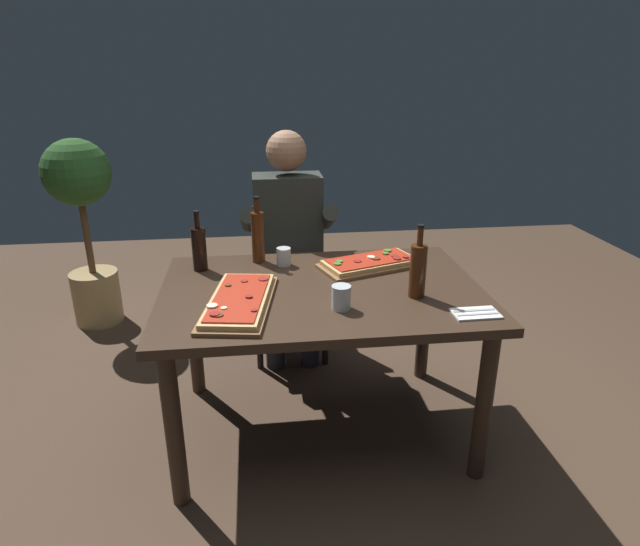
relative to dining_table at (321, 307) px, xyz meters
name	(u,v)px	position (x,y,z in m)	size (l,w,h in m)	color
ground_plane	(321,427)	(0.00, 0.00, -0.64)	(6.40, 6.40, 0.00)	#4C3828
dining_table	(321,307)	(0.00, 0.00, 0.00)	(1.40, 0.96, 0.74)	#3D2B1E
pizza_rectangular_front	(370,263)	(0.27, 0.23, 0.12)	(0.53, 0.38, 0.05)	brown
pizza_rectangular_left	(239,301)	(-0.35, -0.14, 0.12)	(0.34, 0.59, 0.05)	brown
wine_bottle_dark	(418,270)	(0.39, -0.14, 0.22)	(0.07, 0.07, 0.31)	#47230F
oil_bottle_amber	(199,248)	(-0.54, 0.29, 0.21)	(0.07, 0.07, 0.29)	black
vinegar_bottle_green	(258,236)	(-0.27, 0.37, 0.23)	(0.06, 0.06, 0.33)	#47230F
tumbler_near_camera	(341,297)	(0.05, -0.22, 0.14)	(0.08, 0.08, 0.10)	silver
tumbler_far_side	(284,258)	(-0.15, 0.31, 0.13)	(0.07, 0.07, 0.09)	silver
napkin_cutlery_set	(476,313)	(0.57, -0.34, 0.10)	(0.18, 0.11, 0.01)	white
diner_chair	(288,272)	(-0.09, 0.86, -0.16)	(0.44, 0.44, 0.87)	black
seated_diner	(289,238)	(-0.09, 0.74, 0.10)	(0.53, 0.41, 1.33)	#23232D
potted_plant_corner	(83,215)	(-1.37, 1.35, 0.11)	(0.42, 0.42, 1.24)	tan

